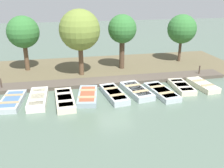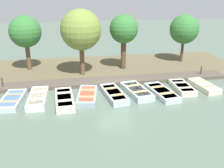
# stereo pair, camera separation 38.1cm
# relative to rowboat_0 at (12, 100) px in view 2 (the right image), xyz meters

# --- Properties ---
(ground_plane) EXTENTS (80.00, 80.00, 0.00)m
(ground_plane) POSITION_rel_rowboat_0_xyz_m (-0.87, 6.75, -0.17)
(ground_plane) COLOR #566B5B
(shore_bank) EXTENTS (8.00, 24.00, 0.15)m
(shore_bank) POSITION_rel_rowboat_0_xyz_m (-5.87, 6.75, -0.09)
(shore_bank) COLOR brown
(shore_bank) RESTS_ON ground_plane
(dock_walkway) EXTENTS (1.55, 18.27, 0.26)m
(dock_walkway) POSITION_rel_rowboat_0_xyz_m (-2.39, 6.75, -0.04)
(dock_walkway) COLOR #51473D
(dock_walkway) RESTS_ON ground_plane
(rowboat_0) EXTENTS (3.09, 1.51, 0.35)m
(rowboat_0) POSITION_rel_rowboat_0_xyz_m (0.00, 0.00, 0.00)
(rowboat_0) COLOR #B2BCC1
(rowboat_0) RESTS_ON ground_plane
(rowboat_1) EXTENTS (3.18, 1.17, 0.43)m
(rowboat_1) POSITION_rel_rowboat_0_xyz_m (0.08, 1.58, 0.04)
(rowboat_1) COLOR silver
(rowboat_1) RESTS_ON ground_plane
(rowboat_2) EXTENTS (3.30, 1.25, 0.41)m
(rowboat_2) POSITION_rel_rowboat_0_xyz_m (0.55, 3.24, 0.03)
(rowboat_2) COLOR beige
(rowboat_2) RESTS_ON ground_plane
(rowboat_3) EXTENTS (3.22, 1.70, 0.34)m
(rowboat_3) POSITION_rel_rowboat_0_xyz_m (0.12, 4.72, -0.00)
(rowboat_3) COLOR #8C9EA8
(rowboat_3) RESTS_ON ground_plane
(rowboat_4) EXTENTS (3.28, 1.50, 0.41)m
(rowboat_4) POSITION_rel_rowboat_0_xyz_m (0.29, 6.46, 0.03)
(rowboat_4) COLOR #B2BCC1
(rowboat_4) RESTS_ON ground_plane
(rowboat_5) EXTENTS (3.23, 1.72, 0.42)m
(rowboat_5) POSITION_rel_rowboat_0_xyz_m (0.06, 8.08, 0.04)
(rowboat_5) COLOR #B2BCC1
(rowboat_5) RESTS_ON ground_plane
(rowboat_6) EXTENTS (3.30, 1.59, 0.37)m
(rowboat_6) POSITION_rel_rowboat_0_xyz_m (0.51, 9.72, 0.01)
(rowboat_6) COLOR #B2BCC1
(rowboat_6) RESTS_ON ground_plane
(rowboat_7) EXTENTS (2.72, 1.24, 0.37)m
(rowboat_7) POSITION_rel_rowboat_0_xyz_m (-0.09, 11.48, 0.01)
(rowboat_7) COLOR beige
(rowboat_7) RESTS_ON ground_plane
(rowboat_8) EXTENTS (2.73, 1.31, 0.39)m
(rowboat_8) POSITION_rel_rowboat_0_xyz_m (-0.04, 13.11, 0.02)
(rowboat_8) COLOR beige
(rowboat_8) RESTS_ON ground_plane
(mooring_post_near) EXTENTS (0.11, 0.11, 0.95)m
(mooring_post_near) POSITION_rel_rowboat_0_xyz_m (-2.31, -1.03, 0.31)
(mooring_post_near) COLOR #47382D
(mooring_post_near) RESTS_ON ground_plane
(mooring_post_far) EXTENTS (0.11, 0.11, 0.95)m
(mooring_post_far) POSITION_rel_rowboat_0_xyz_m (-2.31, 14.10, 0.31)
(mooring_post_far) COLOR #47382D
(mooring_post_far) RESTS_ON ground_plane
(park_tree_far_left) EXTENTS (2.62, 2.62, 4.72)m
(park_tree_far_left) POSITION_rel_rowboat_0_xyz_m (-6.47, 0.30, 3.20)
(park_tree_far_left) COLOR brown
(park_tree_far_left) RESTS_ON ground_plane
(park_tree_left) EXTENTS (3.16, 3.16, 5.35)m
(park_tree_left) POSITION_rel_rowboat_0_xyz_m (-4.31, 4.74, 3.57)
(park_tree_left) COLOR brown
(park_tree_left) RESTS_ON ground_plane
(park_tree_center) EXTENTS (2.39, 2.39, 4.78)m
(park_tree_center) POSITION_rel_rowboat_0_xyz_m (-5.33, 8.36, 3.33)
(park_tree_center) COLOR #4C3828
(park_tree_center) RESTS_ON ground_plane
(park_tree_right) EXTENTS (2.67, 2.67, 4.56)m
(park_tree_right) POSITION_rel_rowboat_0_xyz_m (-6.47, 14.34, 3.04)
(park_tree_right) COLOR #4C3828
(park_tree_right) RESTS_ON ground_plane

